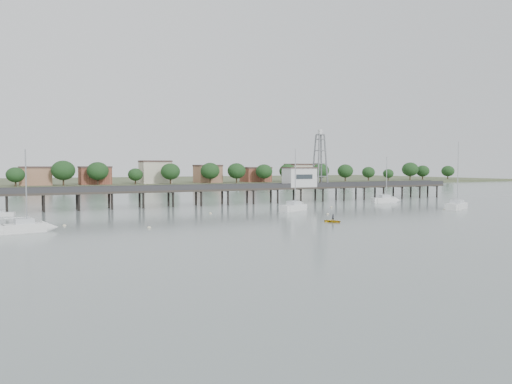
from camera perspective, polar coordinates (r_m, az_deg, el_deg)
ground_plane at (r=70.82m, az=12.72°, el=-4.90°), size 500.00×500.00×0.00m
pier at (r=122.92m, az=-5.06°, el=0.26°), size 150.00×5.00×5.50m
pier_building at (r=133.83m, az=4.98°, el=1.72°), size 8.40×5.40×5.30m
lattice_tower at (r=137.28m, az=7.32°, el=3.59°), size 3.20×3.20×15.50m
sailboat_c at (r=108.75m, az=4.78°, el=-1.76°), size 8.79×5.90×14.09m
sailboat_d at (r=122.21m, az=22.16°, el=-1.45°), size 10.06×7.01×16.08m
sailboat_a at (r=79.91m, az=-24.16°, el=-3.72°), size 7.91×3.64×12.66m
sailboat_e at (r=136.30m, az=14.93°, el=-0.88°), size 7.87×3.22×12.69m
white_tender at (r=106.87m, az=-26.73°, el=-2.29°), size 3.41×2.09×1.23m
yellow_dinghy at (r=86.50m, az=8.77°, el=-3.43°), size 2.19×1.58×3.02m
dinghy_occupant at (r=86.50m, az=8.77°, el=-3.43°), size 0.62×1.22×0.28m
mooring_buoys at (r=97.13m, az=1.66°, el=-2.65°), size 78.79×20.02×0.39m
far_shore at (r=297.65m, az=-17.49°, el=1.19°), size 500.00×170.00×10.40m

